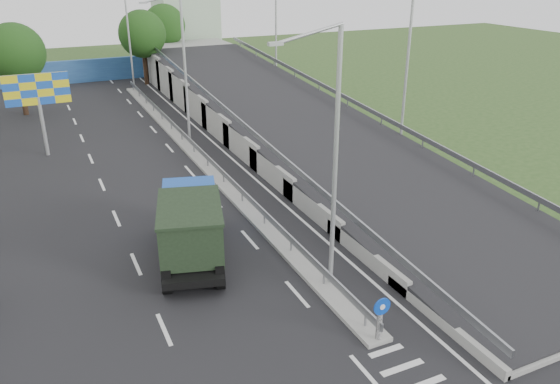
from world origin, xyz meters
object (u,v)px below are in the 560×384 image
billboard (38,94)px  lamp_post_mid (182,63)px  church (186,19)px  lamp_post_far (126,31)px  sign_bollard (380,319)px  lamp_post_near (331,150)px  dump_truck (191,225)px

billboard → lamp_post_mid: bearing=-12.4°
lamp_post_mid → church: size_ratio=0.73×
billboard → lamp_post_far: bearing=63.2°
lamp_post_mid → church: church is taller
sign_bollard → lamp_post_mid: size_ratio=0.17×
sign_bollard → billboard: 27.53m
lamp_post_near → church: church is taller
church → billboard: (-19.00, -32.00, -1.12)m
sign_bollard → billboard: bearing=109.2°
church → dump_truck: size_ratio=1.96×
lamp_post_mid → lamp_post_near: bearing=-90.0°
church → dump_truck: church is taller
lamp_post_near → sign_bollard: bearing=-91.6°
lamp_post_mid → billboard: 9.47m
church → dump_truck: 51.54m
lamp_post_near → billboard: size_ratio=1.83×
church → lamp_post_mid: bearing=-106.2°
lamp_post_mid → billboard: lamp_post_mid is taller
lamp_post_far → dump_truck: size_ratio=1.43×
sign_bollard → lamp_post_far: 44.08m
sign_bollard → lamp_post_near: 6.12m
sign_bollard → lamp_post_near: bearing=88.4°
lamp_post_near → lamp_post_far: size_ratio=1.00×
sign_bollard → church: (10.00, 57.83, 4.28)m
billboard → sign_bollard: bearing=-70.8°
dump_truck → church: bearing=89.4°
lamp_post_near → billboard: bearing=112.5°
lamp_post_near → dump_truck: 7.47m
lamp_post_mid → lamp_post_far: same height
lamp_post_mid → billboard: size_ratio=1.83×
dump_truck → lamp_post_far: bearing=98.6°
church → dump_truck: bearing=-105.9°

